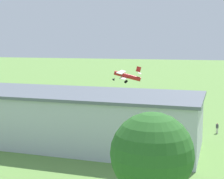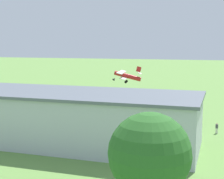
{
  "view_description": "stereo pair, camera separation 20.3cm",
  "coord_description": "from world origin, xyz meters",
  "px_view_note": "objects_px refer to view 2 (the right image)",
  "views": [
    {
      "loc": [
        -23.46,
        80.69,
        12.74
      ],
      "look_at": [
        -2.09,
        13.57,
        3.33
      ],
      "focal_mm": 55.02,
      "sensor_mm": 36.0,
      "label": 1
    },
    {
      "loc": [
        -23.65,
        80.63,
        12.74
      ],
      "look_at": [
        -2.09,
        13.57,
        3.33
      ],
      "focal_mm": 55.02,
      "sensor_mm": 36.0,
      "label": 2
    }
  ],
  "objects_px": {
    "person_crossing_taxiway": "(217,128)",
    "hangar": "(59,117)",
    "person_walking_on_apron": "(185,121)",
    "person_by_parked_cars": "(16,109)",
    "biplane": "(126,76)",
    "tree_near_perimeter_road": "(150,155)",
    "person_watching_takeoff": "(199,117)"
  },
  "relations": [
    {
      "from": "person_walking_on_apron",
      "to": "hangar",
      "type": "bearing_deg",
      "value": 43.08
    },
    {
      "from": "biplane",
      "to": "tree_near_perimeter_road",
      "type": "relative_size",
      "value": 1.1
    },
    {
      "from": "biplane",
      "to": "person_watching_takeoff",
      "type": "xyz_separation_m",
      "value": [
        -19.64,
        26.57,
        -3.87
      ]
    },
    {
      "from": "person_watching_takeoff",
      "to": "tree_near_perimeter_road",
      "type": "relative_size",
      "value": 0.2
    },
    {
      "from": "person_by_parked_cars",
      "to": "person_crossing_taxiway",
      "type": "height_order",
      "value": "person_by_parked_cars"
    },
    {
      "from": "person_watching_takeoff",
      "to": "tree_near_perimeter_road",
      "type": "bearing_deg",
      "value": 88.92
    },
    {
      "from": "hangar",
      "to": "person_walking_on_apron",
      "type": "height_order",
      "value": "hangar"
    },
    {
      "from": "hangar",
      "to": "person_watching_takeoff",
      "type": "bearing_deg",
      "value": -134.35
    },
    {
      "from": "tree_near_perimeter_road",
      "to": "person_crossing_taxiway",
      "type": "bearing_deg",
      "value": -96.82
    },
    {
      "from": "hangar",
      "to": "tree_near_perimeter_road",
      "type": "relative_size",
      "value": 4.19
    },
    {
      "from": "hangar",
      "to": "biplane",
      "type": "bearing_deg",
      "value": -86.13
    },
    {
      "from": "person_by_parked_cars",
      "to": "biplane",
      "type": "bearing_deg",
      "value": -114.68
    },
    {
      "from": "hangar",
      "to": "person_walking_on_apron",
      "type": "xyz_separation_m",
      "value": [
        -14.87,
        -13.91,
        -2.52
      ]
    },
    {
      "from": "tree_near_perimeter_road",
      "to": "biplane",
      "type": "bearing_deg",
      "value": -73.32
    },
    {
      "from": "person_watching_takeoff",
      "to": "person_crossing_taxiway",
      "type": "bearing_deg",
      "value": 114.43
    },
    {
      "from": "person_crossing_taxiway",
      "to": "tree_near_perimeter_road",
      "type": "bearing_deg",
      "value": 83.18
    },
    {
      "from": "person_walking_on_apron",
      "to": "person_crossing_taxiway",
      "type": "bearing_deg",
      "value": 145.4
    },
    {
      "from": "biplane",
      "to": "tree_near_perimeter_road",
      "type": "height_order",
      "value": "tree_near_perimeter_road"
    },
    {
      "from": "person_by_parked_cars",
      "to": "person_crossing_taxiway",
      "type": "xyz_separation_m",
      "value": [
        -35.8,
        4.21,
        -0.01
      ]
    },
    {
      "from": "person_crossing_taxiway",
      "to": "tree_near_perimeter_road",
      "type": "height_order",
      "value": "tree_near_perimeter_road"
    },
    {
      "from": "hangar",
      "to": "tree_near_perimeter_road",
      "type": "bearing_deg",
      "value": 129.24
    },
    {
      "from": "person_watching_takeoff",
      "to": "person_crossing_taxiway",
      "type": "height_order",
      "value": "person_watching_takeoff"
    },
    {
      "from": "person_walking_on_apron",
      "to": "person_watching_takeoff",
      "type": "bearing_deg",
      "value": -119.89
    },
    {
      "from": "biplane",
      "to": "tree_near_perimeter_road",
      "type": "xyz_separation_m",
      "value": [
        -18.95,
        63.24,
        1.31
      ]
    },
    {
      "from": "hangar",
      "to": "biplane",
      "type": "xyz_separation_m",
      "value": [
        2.95,
        -43.65,
        1.38
      ]
    },
    {
      "from": "biplane",
      "to": "person_by_parked_cars",
      "type": "height_order",
      "value": "biplane"
    },
    {
      "from": "hangar",
      "to": "person_watching_takeoff",
      "type": "height_order",
      "value": "hangar"
    },
    {
      "from": "biplane",
      "to": "person_watching_takeoff",
      "type": "bearing_deg",
      "value": 126.48
    },
    {
      "from": "person_walking_on_apron",
      "to": "tree_near_perimeter_road",
      "type": "bearing_deg",
      "value": 91.93
    },
    {
      "from": "person_crossing_taxiway",
      "to": "hangar",
      "type": "bearing_deg",
      "value": 28.46
    },
    {
      "from": "biplane",
      "to": "person_crossing_taxiway",
      "type": "height_order",
      "value": "biplane"
    },
    {
      "from": "biplane",
      "to": "person_by_parked_cars",
      "type": "xyz_separation_m",
      "value": [
        13.23,
        28.8,
        -3.97
      ]
    }
  ]
}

